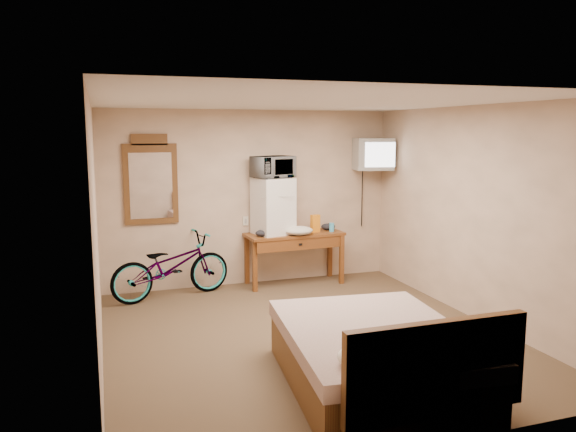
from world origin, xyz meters
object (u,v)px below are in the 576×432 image
object	(u,v)px
crt_television	(373,154)
blue_cup	(332,227)
bicycle	(171,266)
bed	(377,356)
desk	(295,241)
wall_mirror	(151,181)
microwave	(273,167)
mini_fridge	(273,206)

from	to	relation	value
crt_television	blue_cup	bearing A→B (deg)	-175.35
bicycle	bed	distance (m)	3.55
desk	blue_cup	distance (m)	0.58
bed	bicycle	bearing A→B (deg)	112.25
crt_television	bed	distance (m)	4.09
wall_mirror	desk	bearing A→B (deg)	-7.91
microwave	wall_mirror	world-z (taller)	wall_mirror
crt_television	wall_mirror	world-z (taller)	wall_mirror
bicycle	bed	world-z (taller)	bed
desk	bicycle	distance (m)	1.79
blue_cup	bed	world-z (taller)	bed
mini_fridge	bed	size ratio (longest dim) A/B	0.38
microwave	bed	xyz separation A→B (m)	(-0.13, -3.44, -1.41)
bed	blue_cup	bearing A→B (deg)	73.53
wall_mirror	bed	bearing A→B (deg)	-67.19
crt_television	bicycle	xyz separation A→B (m)	(-3.00, -0.12, -1.44)
crt_television	bed	size ratio (longest dim) A/B	0.31
crt_television	wall_mirror	distance (m)	3.22
desk	wall_mirror	distance (m)	2.19
blue_cup	bed	size ratio (longest dim) A/B	0.06
desk	wall_mirror	xyz separation A→B (m)	(-1.97, 0.27, 0.91)
desk	crt_television	xyz separation A→B (m)	(1.22, 0.02, 1.23)
blue_cup	crt_television	distance (m)	1.25
crt_television	wall_mirror	bearing A→B (deg)	175.48
mini_fridge	wall_mirror	bearing A→B (deg)	172.92
desk	bicycle	size ratio (longest dim) A/B	0.88
microwave	crt_television	world-z (taller)	crt_television
desk	blue_cup	bearing A→B (deg)	-3.39
wall_mirror	crt_television	bearing A→B (deg)	-4.52
desk	bed	xyz separation A→B (m)	(-0.44, -3.38, -0.34)
wall_mirror	bed	size ratio (longest dim) A/B	0.58
blue_cup	bicycle	bearing A→B (deg)	-178.45
wall_mirror	blue_cup	bearing A→B (deg)	-6.92
desk	mini_fridge	world-z (taller)	mini_fridge
desk	crt_television	distance (m)	1.73
crt_television	bicycle	distance (m)	3.33
desk	crt_television	size ratio (longest dim) A/B	2.20
microwave	blue_cup	distance (m)	1.24
bicycle	bed	size ratio (longest dim) A/B	0.78
mini_fridge	bed	distance (m)	3.55
mini_fridge	blue_cup	bearing A→B (deg)	-6.62
mini_fridge	crt_television	size ratio (longest dim) A/B	1.23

